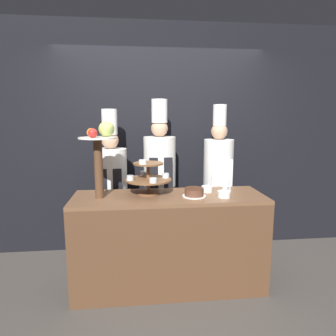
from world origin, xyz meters
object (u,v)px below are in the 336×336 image
at_px(chef_left, 111,183).
at_px(chef_center_left, 160,175).
at_px(cup_white, 226,190).
at_px(serving_bowl_far, 207,189).
at_px(chef_center_right, 218,176).
at_px(fruit_pedestal, 100,146).
at_px(cake_round, 194,192).
at_px(serving_bowl_near, 224,194).
at_px(tiered_stand, 148,177).

distance_m(chef_left, chef_center_left, 0.56).
height_order(cup_white, serving_bowl_far, serving_bowl_far).
relative_size(chef_left, chef_center_right, 0.97).
bearing_deg(fruit_pedestal, chef_left, 86.47).
height_order(cake_round, serving_bowl_near, serving_bowl_near).
height_order(serving_bowl_far, chef_left, chef_left).
bearing_deg(fruit_pedestal, serving_bowl_near, -5.94).
bearing_deg(cup_white, chef_left, 152.70).
relative_size(tiered_stand, chef_center_left, 0.24).
bearing_deg(chef_left, chef_center_left, -0.00).
relative_size(cake_round, cup_white, 2.44).
relative_size(tiered_stand, serving_bowl_far, 2.81).
distance_m(tiered_stand, serving_bowl_near, 0.74).
bearing_deg(cake_round, cup_white, 12.96).
height_order(tiered_stand, chef_left, chef_left).
xyz_separation_m(cup_white, chef_center_left, (-0.61, 0.60, 0.05)).
xyz_separation_m(cake_round, serving_bowl_near, (0.27, -0.06, -0.01)).
relative_size(cake_round, serving_bowl_far, 1.41).
distance_m(fruit_pedestal, serving_bowl_near, 1.23).
distance_m(serving_bowl_far, chef_left, 1.12).
relative_size(tiered_stand, chef_left, 0.25).
distance_m(cup_white, serving_bowl_far, 0.19).
bearing_deg(serving_bowl_far, chef_center_left, 129.96).
xyz_separation_m(tiered_stand, cake_round, (0.43, -0.13, -0.13)).
bearing_deg(cup_white, serving_bowl_far, 155.04).
bearing_deg(chef_center_left, serving_bowl_far, -50.04).
distance_m(cup_white, chef_center_right, 0.61).
relative_size(fruit_pedestal, chef_center_right, 0.39).
distance_m(tiered_stand, serving_bowl_far, 0.61).
bearing_deg(fruit_pedestal, serving_bowl_far, 5.67).
bearing_deg(cup_white, cake_round, -167.04).
height_order(serving_bowl_far, chef_center_right, chef_center_right).
height_order(fruit_pedestal, cake_round, fruit_pedestal).
xyz_separation_m(fruit_pedestal, chef_center_right, (1.28, 0.62, -0.43)).
relative_size(serving_bowl_far, chef_left, 0.09).
height_order(fruit_pedestal, chef_left, chef_left).
height_order(tiered_stand, serving_bowl_far, tiered_stand).
distance_m(serving_bowl_near, chef_center_left, 0.92).
relative_size(cake_round, serving_bowl_near, 1.38).
height_order(tiered_stand, cup_white, tiered_stand).
relative_size(cup_white, chef_left, 0.05).
distance_m(cup_white, chef_left, 1.31).
relative_size(serving_bowl_near, chef_center_right, 0.09).
relative_size(tiered_stand, fruit_pedestal, 0.63).
relative_size(fruit_pedestal, cake_round, 3.15).
bearing_deg(chef_left, chef_center_right, -0.00).
distance_m(tiered_stand, chef_center_left, 0.58).
relative_size(chef_center_left, chef_center_right, 1.03).
bearing_deg(chef_center_right, chef_center_left, 180.00).
xyz_separation_m(fruit_pedestal, chef_left, (0.04, 0.62, -0.48)).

